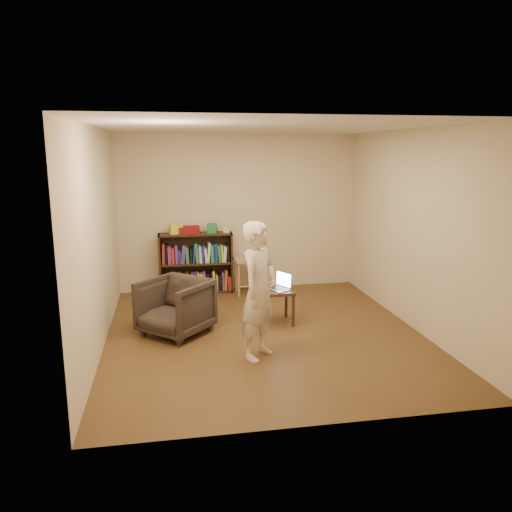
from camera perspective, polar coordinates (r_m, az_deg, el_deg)
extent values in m
plane|color=#4F3419|center=(6.55, 0.94, -8.84)|extent=(4.50, 4.50, 0.00)
plane|color=silver|center=(6.13, 1.03, 14.52)|extent=(4.50, 4.50, 0.00)
plane|color=beige|center=(8.41, -1.97, 4.97)|extent=(4.00, 0.00, 4.00)
plane|color=beige|center=(6.15, -17.63, 1.78)|extent=(0.00, 4.50, 4.50)
plane|color=beige|center=(6.87, 17.60, 2.82)|extent=(0.00, 4.50, 4.50)
cube|color=black|center=(8.30, -10.92, -0.96)|extent=(0.03, 0.30, 1.00)
cube|color=black|center=(8.36, -2.87, -0.66)|extent=(0.03, 0.30, 1.00)
cube|color=black|center=(8.44, -6.94, -0.60)|extent=(1.20, 0.02, 1.00)
cube|color=black|center=(8.43, -6.80, -4.02)|extent=(1.20, 0.30, 0.03)
cube|color=black|center=(8.30, -6.88, -0.81)|extent=(1.14, 0.30, 0.03)
cube|color=black|center=(8.21, -6.97, 2.49)|extent=(1.20, 0.30, 0.03)
cube|color=#CED725|center=(8.17, -9.14, 3.07)|extent=(0.23, 0.19, 0.16)
cube|color=maroon|center=(8.22, -7.67, 2.99)|extent=(0.34, 0.25, 0.11)
cube|color=#217D40|center=(8.21, -5.06, 3.18)|extent=(0.18, 0.18, 0.15)
cube|color=beige|center=(8.25, -3.38, 3.01)|extent=(0.12, 0.12, 0.09)
cube|color=#A67D50|center=(8.16, -1.02, -0.39)|extent=(0.41, 0.41, 0.04)
cylinder|color=#A67D50|center=(8.05, -1.98, -2.77)|extent=(0.04, 0.04, 0.56)
cylinder|color=#A67D50|center=(8.10, 0.32, -2.67)|extent=(0.04, 0.04, 0.56)
cylinder|color=#A67D50|center=(8.36, -2.29, -2.21)|extent=(0.04, 0.04, 0.56)
cylinder|color=#A67D50|center=(8.41, -0.08, -2.11)|extent=(0.04, 0.04, 0.56)
imported|color=#302720|center=(6.52, -9.22, -5.75)|extent=(1.10, 1.10, 0.72)
cube|color=black|center=(6.81, 2.23, -3.99)|extent=(0.47, 0.47, 0.04)
cylinder|color=black|center=(6.65, 0.87, -6.53)|extent=(0.04, 0.04, 0.44)
cylinder|color=black|center=(6.73, 4.28, -6.32)|extent=(0.04, 0.04, 0.44)
cylinder|color=black|center=(7.03, 0.24, -5.49)|extent=(0.04, 0.04, 0.44)
cylinder|color=black|center=(7.11, 3.47, -5.31)|extent=(0.04, 0.04, 0.44)
cube|color=#B0B1B5|center=(6.78, 2.48, -3.79)|extent=(0.34, 0.38, 0.02)
cube|color=black|center=(6.78, 2.48, -3.71)|extent=(0.24, 0.29, 0.00)
cube|color=#B0B1B5|center=(6.83, 3.20, -2.67)|extent=(0.17, 0.28, 0.22)
cube|color=#B6D3FF|center=(6.83, 3.20, -2.67)|extent=(0.15, 0.24, 0.18)
imported|color=beige|center=(5.61, 0.33, -4.00)|extent=(0.65, 0.68, 1.57)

